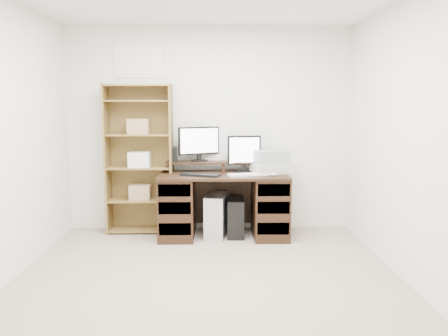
{
  "coord_description": "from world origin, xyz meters",
  "views": [
    {
      "loc": [
        0.07,
        -3.42,
        1.54
      ],
      "look_at": [
        0.17,
        1.43,
        0.85
      ],
      "focal_mm": 35.0,
      "sensor_mm": 36.0,
      "label": 1
    }
  ],
  "objects_px": {
    "monitor_wide": "(199,142)",
    "tower_black": "(236,217)",
    "desk": "(224,204)",
    "printer": "(271,168)",
    "monitor_small": "(244,152)",
    "bookshelf": "(140,158)",
    "tower_silver": "(217,215)"
  },
  "relations": [
    {
      "from": "tower_silver",
      "to": "desk",
      "type": "bearing_deg",
      "value": 0.66
    },
    {
      "from": "monitor_wide",
      "to": "printer",
      "type": "xyz_separation_m",
      "value": [
        0.86,
        -0.2,
        -0.3
      ]
    },
    {
      "from": "monitor_wide",
      "to": "desk",
      "type": "bearing_deg",
      "value": -66.09
    },
    {
      "from": "printer",
      "to": "tower_black",
      "type": "height_order",
      "value": "printer"
    },
    {
      "from": "printer",
      "to": "tower_silver",
      "type": "relative_size",
      "value": 0.87
    },
    {
      "from": "monitor_small",
      "to": "monitor_wide",
      "type": "bearing_deg",
      "value": 158.84
    },
    {
      "from": "monitor_wide",
      "to": "monitor_small",
      "type": "distance_m",
      "value": 0.57
    },
    {
      "from": "monitor_small",
      "to": "printer",
      "type": "height_order",
      "value": "monitor_small"
    },
    {
      "from": "bookshelf",
      "to": "tower_silver",
      "type": "bearing_deg",
      "value": -12.07
    },
    {
      "from": "desk",
      "to": "monitor_wide",
      "type": "xyz_separation_m",
      "value": [
        -0.3,
        0.26,
        0.72
      ]
    },
    {
      "from": "tower_black",
      "to": "tower_silver",
      "type": "bearing_deg",
      "value": -175.98
    },
    {
      "from": "tower_silver",
      "to": "tower_black",
      "type": "height_order",
      "value": "tower_silver"
    },
    {
      "from": "bookshelf",
      "to": "tower_black",
      "type": "bearing_deg",
      "value": -9.35
    },
    {
      "from": "monitor_small",
      "to": "tower_silver",
      "type": "bearing_deg",
      "value": -167.92
    },
    {
      "from": "desk",
      "to": "bookshelf",
      "type": "height_order",
      "value": "bookshelf"
    },
    {
      "from": "monitor_wide",
      "to": "bookshelf",
      "type": "distance_m",
      "value": 0.75
    },
    {
      "from": "bookshelf",
      "to": "monitor_small",
      "type": "bearing_deg",
      "value": -3.43
    },
    {
      "from": "monitor_wide",
      "to": "monitor_small",
      "type": "height_order",
      "value": "monitor_wide"
    },
    {
      "from": "monitor_wide",
      "to": "tower_black",
      "type": "relative_size",
      "value": 1.08
    },
    {
      "from": "desk",
      "to": "printer",
      "type": "height_order",
      "value": "printer"
    },
    {
      "from": "monitor_small",
      "to": "bookshelf",
      "type": "height_order",
      "value": "bookshelf"
    },
    {
      "from": "monitor_small",
      "to": "tower_black",
      "type": "xyz_separation_m",
      "value": [
        -0.11,
        -0.12,
        -0.76
      ]
    },
    {
      "from": "monitor_wide",
      "to": "tower_black",
      "type": "xyz_separation_m",
      "value": [
        0.44,
        -0.24,
        -0.88
      ]
    },
    {
      "from": "tower_black",
      "to": "bookshelf",
      "type": "distance_m",
      "value": 1.36
    },
    {
      "from": "monitor_wide",
      "to": "tower_silver",
      "type": "bearing_deg",
      "value": -74.01
    },
    {
      "from": "desk",
      "to": "tower_black",
      "type": "distance_m",
      "value": 0.22
    },
    {
      "from": "monitor_small",
      "to": "printer",
      "type": "distance_m",
      "value": 0.38
    },
    {
      "from": "desk",
      "to": "tower_black",
      "type": "relative_size",
      "value": 3.28
    },
    {
      "from": "printer",
      "to": "bookshelf",
      "type": "relative_size",
      "value": 0.24
    },
    {
      "from": "tower_silver",
      "to": "bookshelf",
      "type": "bearing_deg",
      "value": 177.7
    },
    {
      "from": "desk",
      "to": "monitor_small",
      "type": "height_order",
      "value": "monitor_small"
    },
    {
      "from": "desk",
      "to": "tower_black",
      "type": "xyz_separation_m",
      "value": [
        0.14,
        0.02,
        -0.16
      ]
    }
  ]
}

